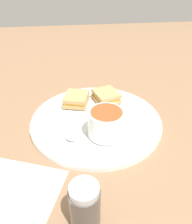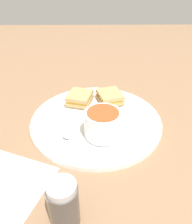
% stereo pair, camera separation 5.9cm
% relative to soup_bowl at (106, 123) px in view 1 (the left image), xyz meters
% --- Properties ---
extents(ground_plane, '(2.40, 2.40, 0.00)m').
position_rel_soup_bowl_xyz_m(ground_plane, '(0.02, -0.07, -0.05)').
color(ground_plane, '#8E6B4C').
extents(plate, '(0.36, 0.36, 0.02)m').
position_rel_soup_bowl_xyz_m(plate, '(0.02, -0.07, -0.04)').
color(plate, white).
rests_on(plate, ground_plane).
extents(soup_bowl, '(0.09, 0.09, 0.07)m').
position_rel_soup_bowl_xyz_m(soup_bowl, '(0.00, 0.00, 0.00)').
color(soup_bowl, white).
rests_on(soup_bowl, plate).
extents(spoon, '(0.05, 0.12, 0.01)m').
position_rel_soup_bowl_xyz_m(spoon, '(0.09, -0.01, -0.03)').
color(spoon, silver).
rests_on(spoon, plate).
extents(sandwich_half_near, '(0.09, 0.09, 0.03)m').
position_rel_soup_bowl_xyz_m(sandwich_half_near, '(-0.03, -0.16, -0.02)').
color(sandwich_half_near, tan).
rests_on(sandwich_half_near, plate).
extents(sandwich_half_far, '(0.09, 0.09, 0.03)m').
position_rel_soup_bowl_xyz_m(sandwich_half_far, '(0.06, -0.16, -0.02)').
color(sandwich_half_far, tan).
rests_on(sandwich_half_far, plate).
extents(salt_shaker, '(0.05, 0.05, 0.10)m').
position_rel_soup_bowl_xyz_m(salt_shaker, '(0.07, 0.21, -0.00)').
color(salt_shaker, '#4C4742').
rests_on(salt_shaker, ground_plane).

